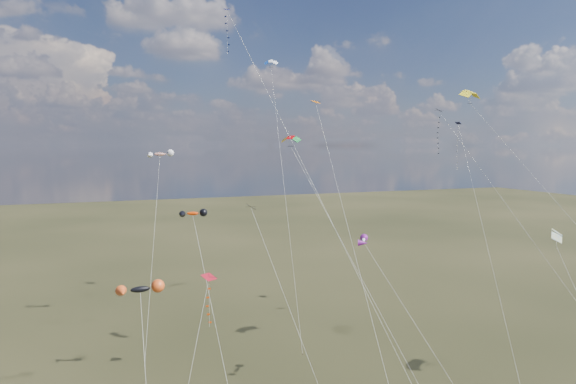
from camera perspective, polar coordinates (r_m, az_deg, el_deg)
name	(u,v)px	position (r m, az deg, el deg)	size (l,w,h in m)	color
diamond_black_high	(446,142)	(76.69, 17.18, 5.37)	(7.56, 25.16, 29.44)	black
diamond_navy_tall	(241,57)	(57.37, -5.25, 14.69)	(11.57, 24.94, 39.25)	#0C114D
diamond_black_mid	(267,250)	(52.05, -2.31, -6.45)	(5.12, 8.98, 18.11)	black
diamond_red_low	(208,305)	(47.67, -8.87, -12.26)	(4.77, 6.06, 12.62)	maroon
diamond_navy_right	(460,156)	(71.25, 18.58, 3.81)	(8.70, 21.20, 27.29)	#0F1355
diamond_orange_center	(337,185)	(53.08, 5.50, 0.74)	(1.14, 18.93, 29.20)	#E16505
parafoil_yellow	(471,93)	(63.20, 19.68, 10.36)	(13.78, 23.97, 31.01)	yellow
parafoil_blue_white	(271,63)	(81.75, -1.88, 14.12)	(5.53, 24.47, 37.78)	blue
parafoil_striped	(557,233)	(59.01, 27.72, -4.02)	(4.04, 12.99, 16.14)	gold
parafoil_tricolor	(291,139)	(58.12, 0.37, 5.93)	(8.43, 18.71, 25.64)	#F2B00F
novelty_black_orange	(140,290)	(42.84, -16.10, -10.39)	(3.16, 10.73, 13.43)	black
novelty_orange_black	(193,214)	(53.57, -10.52, -2.46)	(3.06, 9.93, 17.65)	red
novelty_white_purple	(364,241)	(51.63, 8.44, -5.38)	(7.59, 9.72, 15.21)	white
novelty_redwhite_stripe	(160,155)	(72.64, -14.05, 4.03)	(5.83, 17.15, 23.57)	#ED4E26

